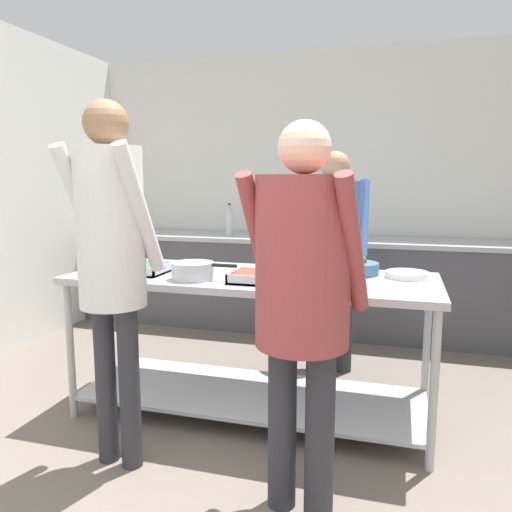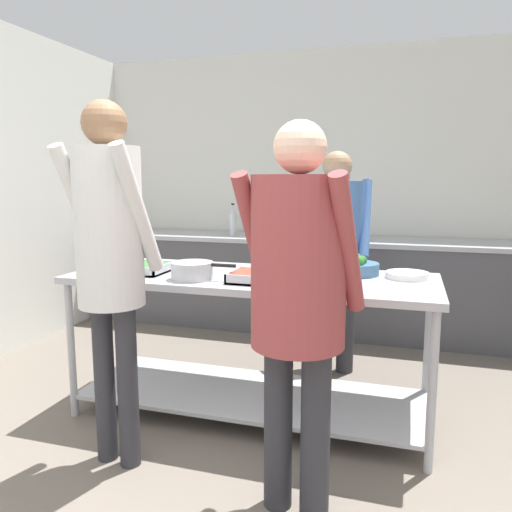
% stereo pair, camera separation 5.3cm
% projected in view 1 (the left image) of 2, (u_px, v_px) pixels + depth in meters
% --- Properties ---
extents(wall_rear, '(4.77, 0.06, 2.65)m').
position_uv_depth(wall_rear, '(323.00, 189.00, 4.92)').
color(wall_rear, silver).
rests_on(wall_rear, ground_plane).
extents(back_counter, '(4.61, 0.65, 0.88)m').
position_uv_depth(back_counter, '(316.00, 284.00, 4.71)').
color(back_counter, '#4C4C51').
rests_on(back_counter, ground_plane).
extents(serving_counter, '(2.14, 0.78, 0.86)m').
position_uv_depth(serving_counter, '(251.00, 321.00, 2.98)').
color(serving_counter, '#ADAFB5').
rests_on(serving_counter, ground_plane).
extents(serving_tray_roast, '(0.50, 0.27, 0.05)m').
position_uv_depth(serving_tray_roast, '(128.00, 268.00, 3.04)').
color(serving_tray_roast, '#ADAFB5').
rests_on(serving_tray_roast, serving_counter).
extents(sauce_pan, '(0.38, 0.24, 0.10)m').
position_uv_depth(sauce_pan, '(193.00, 270.00, 2.81)').
color(sauce_pan, '#ADAFB5').
rests_on(sauce_pan, serving_counter).
extents(serving_tray_vegetables, '(0.49, 0.26, 0.05)m').
position_uv_depth(serving_tray_vegetables, '(275.00, 278.00, 2.72)').
color(serving_tray_vegetables, '#ADAFB5').
rests_on(serving_tray_vegetables, serving_counter).
extents(broccoli_bowl, '(0.26, 0.26, 0.12)m').
position_uv_depth(broccoli_bowl, '(356.00, 266.00, 2.96)').
color(broccoli_bowl, '#3D668C').
rests_on(broccoli_bowl, serving_counter).
extents(plate_stack, '(0.25, 0.25, 0.04)m').
position_uv_depth(plate_stack, '(407.00, 275.00, 2.86)').
color(plate_stack, white).
rests_on(plate_stack, serving_counter).
extents(guest_serving_left, '(0.53, 0.41, 1.65)m').
position_uv_depth(guest_serving_left, '(303.00, 282.00, 2.01)').
color(guest_serving_left, '#2D2D33').
rests_on(guest_serving_left, ground_plane).
extents(guest_serving_right, '(0.44, 0.38, 1.78)m').
position_uv_depth(guest_serving_right, '(111.00, 244.00, 2.36)').
color(guest_serving_right, '#2D2D33').
rests_on(guest_serving_right, ground_plane).
extents(cook_behind_counter, '(0.50, 0.39, 1.62)m').
position_uv_depth(cook_behind_counter, '(334.00, 240.00, 3.61)').
color(cook_behind_counter, '#2D2D33').
rests_on(cook_behind_counter, ground_plane).
extents(water_bottle, '(0.07, 0.07, 0.31)m').
position_uv_depth(water_bottle, '(230.00, 221.00, 4.78)').
color(water_bottle, silver).
rests_on(water_bottle, back_counter).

